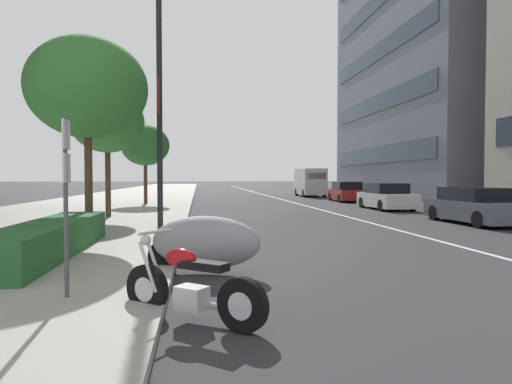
% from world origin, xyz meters
% --- Properties ---
extents(sidewalk_right_plaza, '(160.00, 10.51, 0.15)m').
position_xyz_m(sidewalk_right_plaza, '(30.00, 12.37, 0.07)').
color(sidewalk_right_plaza, '#A39E93').
rests_on(sidewalk_right_plaza, ground).
extents(lane_centre_stripe, '(110.00, 0.16, 0.01)m').
position_xyz_m(lane_centre_stripe, '(35.00, 0.00, 0.00)').
color(lane_centre_stripe, silver).
rests_on(lane_centre_stripe, ground).
extents(motorcycle_far_end_row, '(1.40, 1.75, 1.10)m').
position_xyz_m(motorcycle_far_end_row, '(0.45, 6.77, 0.42)').
color(motorcycle_far_end_row, black).
rests_on(motorcycle_far_end_row, ground).
extents(motorcycle_under_tarp, '(1.38, 2.20, 1.07)m').
position_xyz_m(motorcycle_under_tarp, '(3.20, 6.56, 0.58)').
color(motorcycle_under_tarp, gray).
rests_on(motorcycle_under_tarp, ground).
extents(car_far_down_avenue, '(4.57, 1.92, 1.39)m').
position_xyz_m(car_far_down_avenue, '(10.98, -3.89, 0.67)').
color(car_far_down_avenue, '#4C515B').
rests_on(car_far_down_avenue, ground).
extents(car_mid_block_traffic, '(4.53, 1.99, 1.46)m').
position_xyz_m(car_mid_block_traffic, '(18.89, -3.71, 0.69)').
color(car_mid_block_traffic, silver).
rests_on(car_mid_block_traffic, ground).
extents(car_lead_in_lane, '(4.27, 2.03, 1.46)m').
position_xyz_m(car_lead_in_lane, '(27.11, -4.18, 0.69)').
color(car_lead_in_lane, maroon).
rests_on(car_lead_in_lane, ground).
extents(delivery_van_ahead, '(5.55, 2.26, 2.57)m').
position_xyz_m(delivery_van_ahead, '(36.15, -3.70, 1.37)').
color(delivery_van_ahead, silver).
rests_on(delivery_van_ahead, ground).
extents(parking_sign_by_curb, '(0.32, 0.06, 2.46)m').
position_xyz_m(parking_sign_by_curb, '(1.27, 8.45, 1.69)').
color(parking_sign_by_curb, '#47494C').
rests_on(parking_sign_by_curb, sidewalk_right_plaza).
extents(street_lamp_with_banners, '(1.26, 2.20, 8.39)m').
position_xyz_m(street_lamp_with_banners, '(9.84, 7.62, 5.10)').
color(street_lamp_with_banners, '#232326').
rests_on(street_lamp_with_banners, sidewalk_right_plaza).
extents(clipped_hedge_bed, '(5.95, 1.10, 0.69)m').
position_xyz_m(clipped_hedge_bed, '(4.80, 9.79, 0.49)').
color(clipped_hedge_bed, '#28602D').
rests_on(clipped_hedge_bed, sidewalk_right_plaza).
extents(street_tree_far_plaza, '(3.38, 3.38, 5.63)m').
position_xyz_m(street_tree_far_plaza, '(8.36, 9.80, 4.33)').
color(street_tree_far_plaza, '#473323').
rests_on(street_tree_far_plaza, sidewalk_right_plaza).
extents(street_tree_near_plaza_corner, '(2.98, 2.98, 5.19)m').
position_xyz_m(street_tree_near_plaza_corner, '(14.10, 10.37, 4.05)').
color(street_tree_near_plaza_corner, '#473323').
rests_on(street_tree_near_plaza_corner, sidewalk_right_plaza).
extents(street_tree_mid_sidewalk, '(2.96, 2.96, 4.88)m').
position_xyz_m(street_tree_mid_sidewalk, '(23.49, 9.93, 3.76)').
color(street_tree_mid_sidewalk, '#473323').
rests_on(street_tree_mid_sidewalk, sidewalk_right_plaza).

